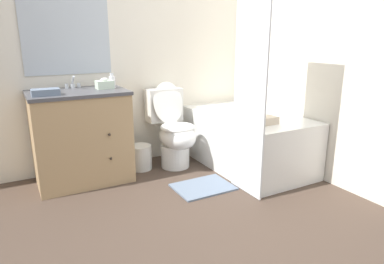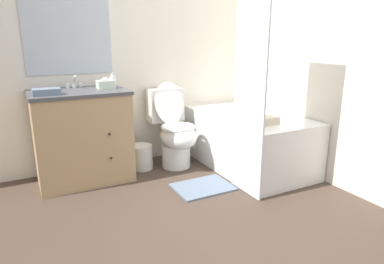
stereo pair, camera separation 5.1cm
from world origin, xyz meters
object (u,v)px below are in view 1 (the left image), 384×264
Objects in this scene: wastebasket at (141,157)px; soap_dispenser at (112,82)px; tissue_box at (105,84)px; hand_towel_folded at (45,92)px; bath_towel_folded at (259,120)px; toilet at (173,131)px; vanity_cabinet at (81,136)px; sink_faucet at (73,84)px; bath_mat at (203,187)px; bathtub at (246,140)px.

soap_dispenser reaches higher than wastebasket.
wastebasket is 0.82m from tissue_box.
wastebasket is 1.16× the size of hand_towel_folded.
toilet is at bearing 125.66° from bath_towel_folded.
soap_dispenser is (0.32, 0.01, 0.47)m from vanity_cabinet.
hand_towel_folded reaches higher than bath_towel_folded.
soap_dispenser is at bearing 2.59° from vanity_cabinet.
bath_mat is (0.88, -0.88, -0.87)m from sink_faucet.
vanity_cabinet reaches higher than wastebasket.
sink_faucet is 0.28× the size of bath_mat.
toilet reaches higher than bath_mat.
bath_mat is at bearing 171.74° from bath_towel_folded.
hand_towel_folded is (-0.83, -0.14, 0.74)m from wastebasket.
vanity_cabinet is 1.62m from bathtub.
hand_towel_folded is at bearing -164.09° from tissue_box.
bathtub is (0.66, -0.36, -0.10)m from toilet.
toilet is 4.01× the size of hand_towel_folded.
toilet is 5.74× the size of tissue_box.
soap_dispenser is at bearing -1.22° from tissue_box.
tissue_box reaches higher than hand_towel_folded.
hand_towel_folded reaches higher than bath_mat.
vanity_cabinet is 6.12× the size of soap_dispenser.
tissue_box is 1.43m from bath_towel_folded.
bath_towel_folded is 0.78m from bath_mat.
vanity_cabinet reaches higher than bath_mat.
bathtub is at bearing -22.86° from wastebasket.
bath_mat is at bearing -157.73° from bathtub.
tissue_box is 0.54× the size of bath_towel_folded.
tissue_box reaches higher than bathtub.
wastebasket is at bearing 9.73° from hand_towel_folded.
tissue_box is at bearing 178.78° from soap_dispenser.
soap_dispenser is at bearing 179.07° from wastebasket.
hand_towel_folded is at bearing -153.97° from vanity_cabinet.
soap_dispenser reaches higher than sink_faucet.
wastebasket is at bearing 114.69° from bath_mat.
bathtub is 1.46m from soap_dispenser.
bath_towel_folded is (1.16, -0.78, -0.30)m from tissue_box.
soap_dispenser reaches higher than tissue_box.
toilet is at bearing -10.70° from wastebasket.
vanity_cabinet is 1.20m from bath_mat.
toilet is 3.10× the size of bath_towel_folded.
bathtub is 10.01× the size of soap_dispenser.
hand_towel_folded is (-0.27, -0.13, 0.44)m from vanity_cabinet.
tissue_box is at bearing 179.00° from wastebasket.
wastebasket is (0.56, 0.01, -0.31)m from vanity_cabinet.
vanity_cabinet is at bearing 165.22° from bathtub.
hand_towel_folded reaches higher than bathtub.
tissue_box is (0.25, -0.17, 0.00)m from sink_faucet.
soap_dispenser is at bearing 13.94° from hand_towel_folded.
sink_faucet is 0.30m from tissue_box.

